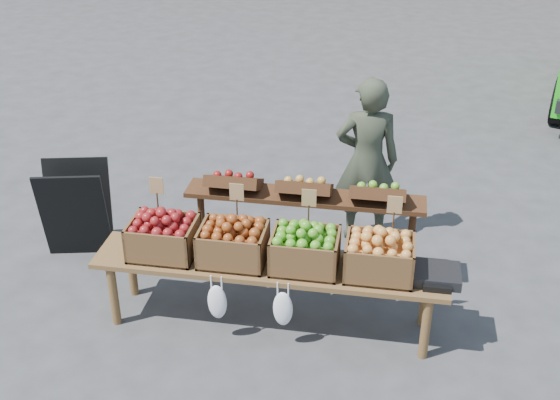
% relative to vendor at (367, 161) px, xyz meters
% --- Properties ---
extents(ground, '(80.00, 80.00, 0.00)m').
position_rel_vendor_xyz_m(ground, '(-0.02, -1.90, -0.80)').
color(ground, '#404042').
extents(vendor, '(0.62, 0.45, 1.60)m').
position_rel_vendor_xyz_m(vendor, '(0.00, 0.00, 0.00)').
color(vendor, '#353B2B').
rests_on(vendor, ground).
extents(chalkboard_sign, '(0.64, 0.45, 0.89)m').
position_rel_vendor_xyz_m(chalkboard_sign, '(-2.54, -0.72, -0.35)').
color(chalkboard_sign, black).
rests_on(chalkboard_sign, ground).
extents(back_table, '(2.10, 0.44, 1.04)m').
position_rel_vendor_xyz_m(back_table, '(-0.47, -0.74, -0.28)').
color(back_table, '#402412').
rests_on(back_table, ground).
extents(display_bench, '(2.70, 0.56, 0.57)m').
position_rel_vendor_xyz_m(display_bench, '(-0.64, -1.46, -0.51)').
color(display_bench, brown).
rests_on(display_bench, ground).
extents(crate_golden_apples, '(0.50, 0.40, 0.28)m').
position_rel_vendor_xyz_m(crate_golden_apples, '(-1.47, -1.46, -0.09)').
color(crate_golden_apples, maroon).
rests_on(crate_golden_apples, display_bench).
extents(crate_russet_pears, '(0.50, 0.40, 0.28)m').
position_rel_vendor_xyz_m(crate_russet_pears, '(-0.92, -1.46, -0.09)').
color(crate_russet_pears, '#8F3B11').
rests_on(crate_russet_pears, display_bench).
extents(crate_red_apples, '(0.50, 0.40, 0.28)m').
position_rel_vendor_xyz_m(crate_red_apples, '(-0.37, -1.46, -0.09)').
color(crate_red_apples, '#4B9B19').
rests_on(crate_red_apples, display_bench).
extents(crate_green_apples, '(0.50, 0.40, 0.28)m').
position_rel_vendor_xyz_m(crate_green_apples, '(0.18, -1.46, -0.09)').
color(crate_green_apples, gold).
rests_on(crate_green_apples, display_bench).
extents(weighing_scale, '(0.34, 0.30, 0.08)m').
position_rel_vendor_xyz_m(weighing_scale, '(0.61, -1.46, -0.19)').
color(weighing_scale, black).
rests_on(weighing_scale, display_bench).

